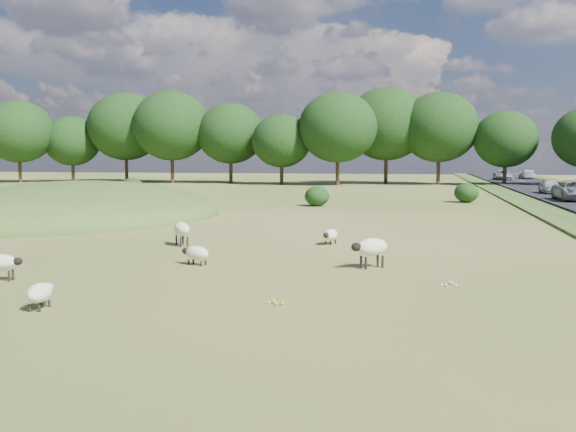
# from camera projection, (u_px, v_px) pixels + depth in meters

# --- Properties ---
(ground) EXTENTS (160.00, 160.00, 0.00)m
(ground) POSITION_uv_depth(u_px,v_px,m) (307.00, 208.00, 42.00)
(ground) COLOR #3C531A
(ground) RESTS_ON ground
(mound) EXTENTS (16.00, 20.00, 4.00)m
(mound) POSITION_uv_depth(u_px,v_px,m) (76.00, 216.00, 36.57)
(mound) COLOR #33561E
(mound) RESTS_ON ground
(treeline) EXTENTS (96.28, 14.66, 11.70)m
(treeline) POSITION_uv_depth(u_px,v_px,m) (349.00, 129.00, 76.17)
(treeline) COLOR black
(treeline) RESTS_ON ground
(shrubs) EXTENTS (28.98, 8.95, 1.58)m
(shrubs) POSITION_uv_depth(u_px,v_px,m) (279.00, 191.00, 48.92)
(shrubs) COLOR black
(shrubs) RESTS_ON ground
(sheep_0) EXTENTS (1.07, 1.24, 0.91)m
(sheep_0) POSITION_uv_depth(u_px,v_px,m) (181.00, 229.00, 24.43)
(sheep_0) COLOR beige
(sheep_0) RESTS_ON ground
(sheep_1) EXTENTS (1.04, 0.53, 0.73)m
(sheep_1) POSITION_uv_depth(u_px,v_px,m) (3.00, 262.00, 17.58)
(sheep_1) COLOR beige
(sheep_1) RESTS_ON ground
(sheep_2) EXTENTS (0.55, 1.05, 0.59)m
(sheep_2) POSITION_uv_depth(u_px,v_px,m) (40.00, 293.00, 14.35)
(sheep_2) COLOR beige
(sheep_2) RESTS_ON ground
(sheep_3) EXTENTS (1.24, 1.10, 0.92)m
(sheep_3) POSITION_uv_depth(u_px,v_px,m) (371.00, 247.00, 19.56)
(sheep_3) COLOR beige
(sheep_3) RESTS_ON ground
(sheep_4) EXTENTS (1.09, 0.75, 0.60)m
(sheep_4) POSITION_uv_depth(u_px,v_px,m) (196.00, 253.00, 20.13)
(sheep_4) COLOR beige
(sheep_4) RESTS_ON ground
(sheep_5) EXTENTS (0.66, 1.08, 0.60)m
(sheep_5) POSITION_uv_depth(u_px,v_px,m) (330.00, 235.00, 24.82)
(sheep_5) COLOR beige
(sheep_5) RESTS_ON ground
(car_1) EXTENTS (1.45, 3.61, 1.23)m
(car_1) POSITION_uv_depth(u_px,v_px,m) (550.00, 186.00, 54.25)
(car_1) COLOR #B6B9BF
(car_1) RESTS_ON road
(car_3) EXTENTS (2.12, 4.59, 1.28)m
(car_3) POSITION_uv_depth(u_px,v_px,m) (503.00, 175.00, 84.78)
(car_3) COLOR #A7ABAF
(car_3) RESTS_ON road
(car_5) EXTENTS (1.75, 4.31, 1.25)m
(car_5) POSITION_uv_depth(u_px,v_px,m) (527.00, 174.00, 88.63)
(car_5) COLOR white
(car_5) RESTS_ON road
(car_6) EXTENTS (2.38, 5.17, 1.44)m
(car_6) POSITION_uv_depth(u_px,v_px,m) (575.00, 190.00, 45.51)
(car_6) COLOR #97999E
(car_6) RESTS_ON road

